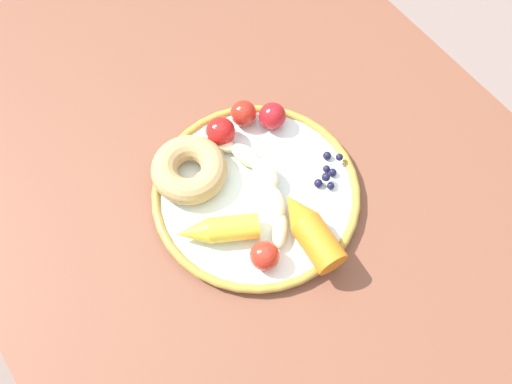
{
  "coord_description": "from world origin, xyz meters",
  "views": [
    {
      "loc": [
        -0.29,
        0.2,
        1.44
      ],
      "look_at": [
        -0.01,
        0.01,
        0.75
      ],
      "focal_mm": 39.4,
      "sensor_mm": 36.0,
      "label": 1
    }
  ],
  "objects_px": {
    "carrot_yellow": "(217,230)",
    "donut": "(189,169)",
    "plate": "(256,193)",
    "carrot_orange": "(310,230)",
    "dining_table": "(257,217)",
    "tomato_mid": "(272,116)",
    "tomato_near": "(223,130)",
    "blueberry_pile": "(328,172)",
    "tomato_extra": "(243,113)",
    "banana": "(260,179)",
    "tomato_far": "(265,256)"
  },
  "relations": [
    {
      "from": "carrot_orange",
      "to": "carrot_yellow",
      "type": "relative_size",
      "value": 1.04
    },
    {
      "from": "dining_table",
      "to": "tomato_near",
      "type": "xyz_separation_m",
      "value": [
        0.09,
        -0.0,
        0.13
      ]
    },
    {
      "from": "tomato_extra",
      "to": "carrot_orange",
      "type": "bearing_deg",
      "value": 170.31
    },
    {
      "from": "tomato_near",
      "to": "donut",
      "type": "bearing_deg",
      "value": 108.76
    },
    {
      "from": "dining_table",
      "to": "carrot_orange",
      "type": "height_order",
      "value": "carrot_orange"
    },
    {
      "from": "tomato_mid",
      "to": "carrot_orange",
      "type": "bearing_deg",
      "value": 159.17
    },
    {
      "from": "dining_table",
      "to": "tomato_near",
      "type": "height_order",
      "value": "tomato_near"
    },
    {
      "from": "dining_table",
      "to": "blueberry_pile",
      "type": "xyz_separation_m",
      "value": [
        -0.04,
        -0.09,
        0.12
      ]
    },
    {
      "from": "dining_table",
      "to": "tomato_mid",
      "type": "bearing_deg",
      "value": -47.35
    },
    {
      "from": "banana",
      "to": "tomato_mid",
      "type": "distance_m",
      "value": 0.1
    },
    {
      "from": "dining_table",
      "to": "tomato_near",
      "type": "distance_m",
      "value": 0.16
    },
    {
      "from": "plate",
      "to": "carrot_yellow",
      "type": "xyz_separation_m",
      "value": [
        -0.02,
        0.08,
        0.02
      ]
    },
    {
      "from": "carrot_yellow",
      "to": "donut",
      "type": "relative_size",
      "value": 1.06
    },
    {
      "from": "carrot_orange",
      "to": "blueberry_pile",
      "type": "distance_m",
      "value": 0.1
    },
    {
      "from": "tomato_far",
      "to": "donut",
      "type": "bearing_deg",
      "value": 3.91
    },
    {
      "from": "plate",
      "to": "tomato_far",
      "type": "distance_m",
      "value": 0.1
    },
    {
      "from": "carrot_orange",
      "to": "tomato_far",
      "type": "height_order",
      "value": "carrot_orange"
    },
    {
      "from": "donut",
      "to": "tomato_mid",
      "type": "bearing_deg",
      "value": -88.25
    },
    {
      "from": "carrot_orange",
      "to": "plate",
      "type": "bearing_deg",
      "value": 11.54
    },
    {
      "from": "plate",
      "to": "tomato_near",
      "type": "relative_size",
      "value": 6.85
    },
    {
      "from": "plate",
      "to": "banana",
      "type": "xyz_separation_m",
      "value": [
        0.01,
        -0.01,
        0.02
      ]
    },
    {
      "from": "banana",
      "to": "tomato_extra",
      "type": "height_order",
      "value": "tomato_extra"
    },
    {
      "from": "tomato_mid",
      "to": "banana",
      "type": "bearing_deg",
      "value": 134.27
    },
    {
      "from": "plate",
      "to": "blueberry_pile",
      "type": "xyz_separation_m",
      "value": [
        -0.03,
        -0.1,
        0.01
      ]
    },
    {
      "from": "banana",
      "to": "blueberry_pile",
      "type": "bearing_deg",
      "value": -116.82
    },
    {
      "from": "dining_table",
      "to": "blueberry_pile",
      "type": "distance_m",
      "value": 0.15
    },
    {
      "from": "banana",
      "to": "carrot_orange",
      "type": "distance_m",
      "value": 0.1
    },
    {
      "from": "plate",
      "to": "carrot_orange",
      "type": "distance_m",
      "value": 0.1
    },
    {
      "from": "carrot_orange",
      "to": "donut",
      "type": "xyz_separation_m",
      "value": [
        0.17,
        0.08,
        -0.0
      ]
    },
    {
      "from": "tomato_near",
      "to": "tomato_mid",
      "type": "distance_m",
      "value": 0.07
    },
    {
      "from": "donut",
      "to": "tomato_mid",
      "type": "relative_size",
      "value": 2.7
    },
    {
      "from": "blueberry_pile",
      "to": "tomato_extra",
      "type": "xyz_separation_m",
      "value": [
        0.14,
        0.04,
        0.01
      ]
    },
    {
      "from": "carrot_yellow",
      "to": "banana",
      "type": "bearing_deg",
      "value": -71.31
    },
    {
      "from": "blueberry_pile",
      "to": "tomato_near",
      "type": "distance_m",
      "value": 0.16
    },
    {
      "from": "carrot_yellow",
      "to": "tomato_mid",
      "type": "distance_m",
      "value": 0.19
    },
    {
      "from": "donut",
      "to": "tomato_near",
      "type": "xyz_separation_m",
      "value": [
        0.02,
        -0.07,
        0.0
      ]
    },
    {
      "from": "plate",
      "to": "tomato_near",
      "type": "bearing_deg",
      "value": -7.25
    },
    {
      "from": "tomato_near",
      "to": "banana",
      "type": "bearing_deg",
      "value": 179.86
    },
    {
      "from": "carrot_orange",
      "to": "donut",
      "type": "bearing_deg",
      "value": 25.28
    },
    {
      "from": "donut",
      "to": "tomato_mid",
      "type": "distance_m",
      "value": 0.14
    },
    {
      "from": "carrot_yellow",
      "to": "blueberry_pile",
      "type": "distance_m",
      "value": 0.17
    },
    {
      "from": "carrot_orange",
      "to": "carrot_yellow",
      "type": "bearing_deg",
      "value": 53.88
    },
    {
      "from": "donut",
      "to": "tomato_mid",
      "type": "xyz_separation_m",
      "value": [
        0.0,
        -0.14,
        0.0
      ]
    },
    {
      "from": "tomato_mid",
      "to": "tomato_far",
      "type": "bearing_deg",
      "value": 141.22
    },
    {
      "from": "plate",
      "to": "tomato_mid",
      "type": "distance_m",
      "value": 0.12
    },
    {
      "from": "plate",
      "to": "tomato_near",
      "type": "height_order",
      "value": "tomato_near"
    },
    {
      "from": "carrot_orange",
      "to": "blueberry_pile",
      "type": "bearing_deg",
      "value": -53.47
    },
    {
      "from": "banana",
      "to": "dining_table",
      "type": "bearing_deg",
      "value": 90.14
    },
    {
      "from": "dining_table",
      "to": "banana",
      "type": "height_order",
      "value": "banana"
    },
    {
      "from": "carrot_yellow",
      "to": "dining_table",
      "type": "bearing_deg",
      "value": -70.47
    }
  ]
}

